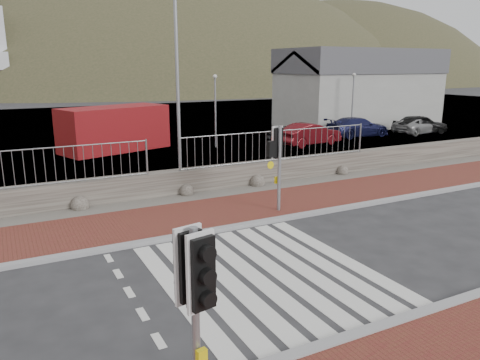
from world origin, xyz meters
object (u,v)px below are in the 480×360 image
car_a (295,134)px  car_b (310,134)px  streetlight (181,80)px  car_c (358,127)px  traffic_signal_near (195,286)px  shipping_container (114,129)px  traffic_signal_far (279,151)px  car_e (420,124)px  car_d (418,126)px

car_a → car_b: (0.44, -0.89, 0.08)m
streetlight → car_c: bearing=43.0°
traffic_signal_near → streetlight: bearing=58.6°
shipping_container → car_c: 15.57m
traffic_signal_far → streetlight: streetlight is taller
streetlight → car_e: size_ratio=1.92×
car_e → car_d: bearing=76.5°
traffic_signal_near → car_e: 30.02m
car_c → car_e: car_e is taller
car_c → car_d: car_c is taller
car_a → car_b: car_b is taller
streetlight → car_a: streetlight is taller
car_b → car_e: 9.66m
traffic_signal_far → car_b: (8.59, 10.25, -1.38)m
car_b → car_c: size_ratio=0.90×
streetlight → car_c: 16.92m
streetlight → car_e: 21.10m
traffic_signal_far → car_a: size_ratio=0.84×
streetlight → car_d: (19.70, 6.45, -3.57)m
car_a → car_c: bearing=-76.3°
shipping_container → car_b: bearing=-37.7°
shipping_container → car_c: shipping_container is taller
car_a → car_c: size_ratio=0.76×
car_d → car_e: (0.10, -0.05, 0.10)m
traffic_signal_near → shipping_container: bearing=68.4°
traffic_signal_far → shipping_container: size_ratio=0.49×
car_a → car_c: 5.21m
traffic_signal_far → car_d: bearing=-155.5°
car_d → car_e: car_e is taller
traffic_signal_near → traffic_signal_far: size_ratio=0.98×
shipping_container → car_a: shipping_container is taller
traffic_signal_far → traffic_signal_near: bearing=45.4°
car_b → traffic_signal_far: bearing=132.6°
shipping_container → car_d: shipping_container is taller
traffic_signal_far → car_c: traffic_signal_far is taller
car_a → car_e: car_e is taller
traffic_signal_far → car_a: (8.15, 11.14, -1.46)m
streetlight → car_c: (14.92, 7.20, -3.47)m
car_d → streetlight: bearing=102.1°
car_e → streetlight: bearing=118.4°
streetlight → car_a: 12.39m
streetlight → traffic_signal_far: bearing=-52.8°
traffic_signal_near → car_a: 23.11m
car_b → car_d: (9.54, 0.53, -0.11)m
car_d → car_e: bearing=-119.9°
car_b → car_d: bearing=-94.3°
shipping_container → car_b: size_ratio=1.46×
car_a → car_e: size_ratio=0.88×
traffic_signal_near → traffic_signal_far: bearing=40.0°
shipping_container → car_c: (15.39, -2.30, -0.56)m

